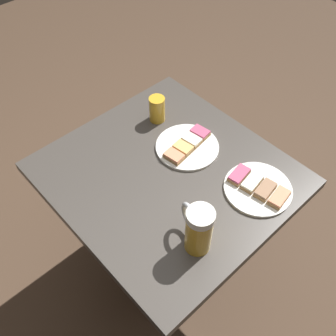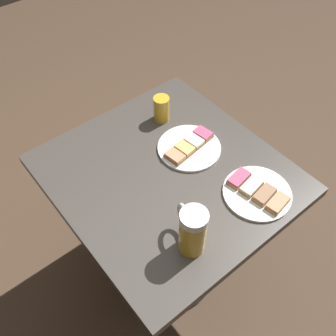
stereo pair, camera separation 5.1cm
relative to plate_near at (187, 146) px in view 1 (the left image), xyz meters
The scene contains 6 objects.
ground_plane 0.77m from the plate_near, 15.68° to the left, with size 6.00×6.00×0.00m, color #4C3828.
cafe_table 0.22m from the plate_near, 15.68° to the left, with size 0.72×0.77×0.75m.
plate_near is the anchor object (origin of this frame).
plate_far 0.29m from the plate_near, 97.50° to the left, with size 0.22×0.22×0.03m.
beer_mug 0.39m from the plate_near, 49.44° to the left, with size 0.08×0.13×0.17m.
beer_glass_small 0.19m from the plate_near, 96.68° to the right, with size 0.06×0.06×0.10m, color gold.
Camera 1 is at (0.55, 0.60, 1.74)m, focal length 40.71 mm.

